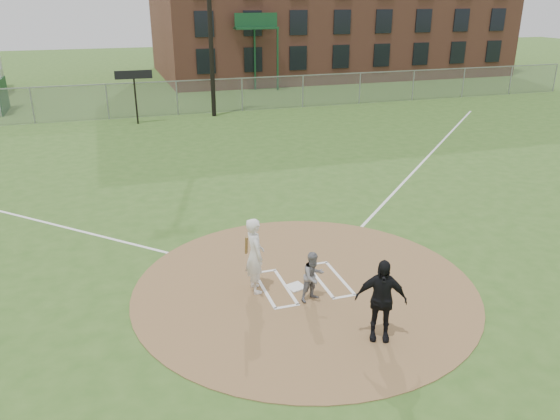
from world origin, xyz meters
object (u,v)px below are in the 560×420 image
object	(u,v)px
catcher	(313,277)
umpire	(381,300)
home_plate	(296,287)
batter_at_plate	(255,255)

from	to	relation	value
catcher	umpire	bearing A→B (deg)	-85.77
home_plate	umpire	world-z (taller)	umpire
home_plate	umpire	xyz separation A→B (m)	(0.94, -2.52, 0.89)
catcher	batter_at_plate	world-z (taller)	batter_at_plate
catcher	umpire	world-z (taller)	umpire
catcher	batter_at_plate	bearing A→B (deg)	126.04
batter_at_plate	umpire	bearing A→B (deg)	-54.54
home_plate	catcher	world-z (taller)	catcher
home_plate	batter_at_plate	size ratio (longest dim) A/B	0.21
catcher	home_plate	bearing A→B (deg)	87.62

